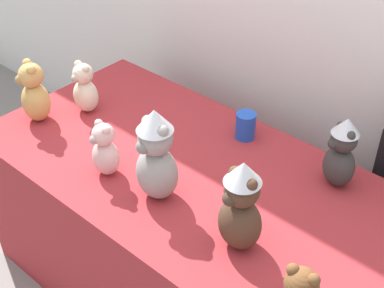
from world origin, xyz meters
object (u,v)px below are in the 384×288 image
object	(u,v)px
teddy_bear_cream	(85,89)
teddy_bear_cocoa	(241,207)
teddy_bear_blush	(105,150)
party_cup_blue	(245,126)
teddy_bear_honey	(34,93)
teddy_bear_ash	(156,156)
display_table	(192,237)
teddy_bear_charcoal	(341,153)

from	to	relation	value
teddy_bear_cream	teddy_bear_cocoa	xyz separation A→B (m)	(0.96, -0.19, 0.05)
teddy_bear_blush	teddy_bear_cocoa	size ratio (longest dim) A/B	0.67
teddy_bear_cocoa	party_cup_blue	distance (m)	0.59
teddy_bear_honey	teddy_bear_ash	xyz separation A→B (m)	(0.71, -0.01, 0.05)
teddy_bear_honey	teddy_bear_cream	size ratio (longest dim) A/B	1.17
teddy_bear_cream	teddy_bear_cocoa	distance (m)	0.98
display_table	teddy_bear_ash	xyz separation A→B (m)	(0.00, -0.18, 0.53)
teddy_bear_cream	teddy_bear_ash	xyz separation A→B (m)	(0.61, -0.19, 0.07)
display_table	party_cup_blue	size ratio (longest dim) A/B	15.30
teddy_bear_cocoa	teddy_bear_honey	bearing A→B (deg)	-168.98
teddy_bear_ash	party_cup_blue	distance (m)	0.49
display_table	teddy_bear_blush	world-z (taller)	teddy_bear_blush
teddy_bear_honey	teddy_bear_cream	xyz separation A→B (m)	(0.10, 0.18, -0.02)
teddy_bear_honey	teddy_bear_charcoal	size ratio (longest dim) A/B	0.96
teddy_bear_honey	teddy_bear_cocoa	distance (m)	1.06
teddy_bear_cream	party_cup_blue	distance (m)	0.69
teddy_bear_cream	party_cup_blue	xyz separation A→B (m)	(0.63, 0.29, -0.05)
display_table	teddy_bear_charcoal	distance (m)	0.71
teddy_bear_cream	teddy_bear_ash	bearing A→B (deg)	-12.12
display_table	teddy_bear_charcoal	xyz separation A→B (m)	(0.43, 0.29, 0.49)
teddy_bear_cocoa	teddy_bear_ash	xyz separation A→B (m)	(-0.35, -0.00, 0.01)
teddy_bear_honey	teddy_bear_cocoa	size ratio (longest dim) A/B	0.82
teddy_bear_blush	teddy_bear_ash	bearing A→B (deg)	20.69
teddy_bear_blush	teddy_bear_cocoa	distance (m)	0.58
teddy_bear_blush	teddy_bear_honey	bearing A→B (deg)	-173.52
teddy_bear_cream	party_cup_blue	size ratio (longest dim) A/B	2.07
display_table	teddy_bear_cocoa	world-z (taller)	teddy_bear_cocoa
party_cup_blue	teddy_bear_honey	bearing A→B (deg)	-147.19
display_table	teddy_bear_blush	size ratio (longest dim) A/B	7.72
display_table	teddy_bear_honey	distance (m)	0.87
teddy_bear_cocoa	party_cup_blue	size ratio (longest dim) A/B	2.96
teddy_bear_cream	party_cup_blue	bearing A→B (deg)	29.86
teddy_bear_cocoa	display_table	bearing A→B (deg)	164.54
teddy_bear_honey	teddy_bear_charcoal	distance (m)	1.23
display_table	teddy_bear_cream	xyz separation A→B (m)	(-0.61, 0.01, 0.46)
teddy_bear_blush	teddy_bear_cream	bearing A→B (deg)	161.53
teddy_bear_blush	teddy_bear_cocoa	bearing A→B (deg)	15.46
teddy_bear_honey	party_cup_blue	world-z (taller)	teddy_bear_honey
teddy_bear_honey	teddy_bear_cocoa	bearing A→B (deg)	20.74
teddy_bear_ash	teddy_bear_cream	bearing A→B (deg)	170.58
display_table	teddy_bear_blush	xyz separation A→B (m)	(-0.23, -0.22, 0.46)
teddy_bear_charcoal	teddy_bear_ash	bearing A→B (deg)	-102.04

